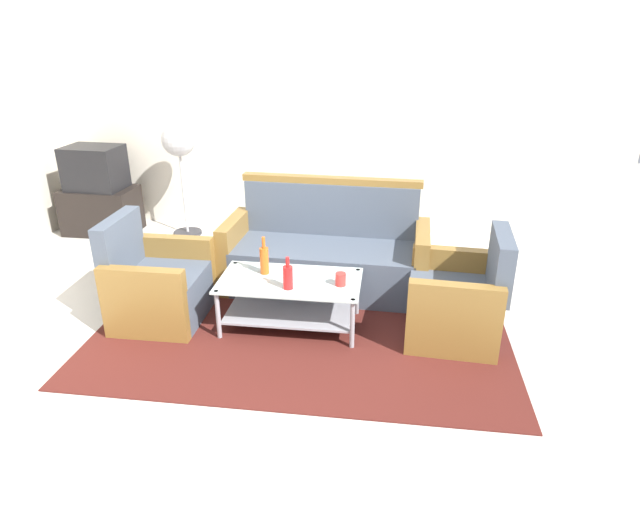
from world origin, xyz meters
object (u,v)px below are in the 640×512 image
object	(u,v)px
tv_stand	(102,210)
television	(95,168)
couch	(326,255)
coffee_table	(290,296)
armchair_left	(158,286)
bottle_orange	(264,260)
bottle_red	(288,277)
armchair_right	(457,302)
pedestal_fan	(179,147)
cup	(341,279)

from	to	relation	value
tv_stand	television	size ratio (longest dim) A/B	1.29
couch	coffee_table	size ratio (longest dim) A/B	1.66
armchair_left	bottle_orange	bearing A→B (deg)	96.15
bottle_orange	bottle_red	distance (m)	0.34
armchair_right	tv_stand	distance (m)	4.25
armchair_left	coffee_table	distance (m)	1.09
pedestal_fan	couch	bearing A→B (deg)	-33.16
tv_stand	couch	bearing A→B (deg)	-21.77
couch	coffee_table	bearing A→B (deg)	77.87
armchair_right	television	world-z (taller)	television
bottle_red	cup	bearing A→B (deg)	15.28
coffee_table	tv_stand	bearing A→B (deg)	144.25
couch	bottle_orange	size ratio (longest dim) A/B	5.92
bottle_red	television	size ratio (longest dim) A/B	0.41
cup	coffee_table	bearing A→B (deg)	174.07
coffee_table	armchair_right	bearing A→B (deg)	1.68
television	couch	bearing A→B (deg)	161.22
armchair_left	armchair_right	xyz separation A→B (m)	(2.38, 0.04, 0.00)
bottle_orange	cup	distance (m)	0.64
armchair_left	couch	bearing A→B (deg)	120.01
television	bottle_orange	bearing A→B (deg)	146.20
cup	pedestal_fan	distance (m)	2.81
bottle_orange	armchair_left	bearing A→B (deg)	-173.65
coffee_table	tv_stand	world-z (taller)	tv_stand
couch	armchair_right	bearing A→B (deg)	149.58
bottle_red	tv_stand	world-z (taller)	bottle_red
cup	television	size ratio (longest dim) A/B	0.16
cup	armchair_left	bearing A→B (deg)	178.55
armchair_left	cup	size ratio (longest dim) A/B	8.50
cup	couch	bearing A→B (deg)	104.67
bottle_red	cup	world-z (taller)	bottle_red
coffee_table	television	bearing A→B (deg)	144.21
couch	coffee_table	xyz separation A→B (m)	(-0.19, -0.74, -0.04)
bottle_red	tv_stand	size ratio (longest dim) A/B	0.32
bottle_red	television	distance (m)	3.26
armchair_right	cup	world-z (taller)	armchair_right
bottle_orange	cup	xyz separation A→B (m)	(0.62, -0.13, -0.07)
armchair_right	armchair_left	bearing A→B (deg)	94.85
couch	cup	distance (m)	0.82
armchair_right	pedestal_fan	distance (m)	3.48
armchair_left	bottle_orange	xyz separation A→B (m)	(0.87, 0.10, 0.24)
armchair_right	cup	size ratio (longest dim) A/B	8.50
bottle_red	armchair_right	bearing A→B (deg)	8.23
couch	tv_stand	xyz separation A→B (m)	(-2.75, 1.10, -0.06)
television	coffee_table	bearing A→B (deg)	147.24
couch	bottle_orange	xyz separation A→B (m)	(-0.41, -0.65, 0.21)
coffee_table	cup	bearing A→B (deg)	-5.93
coffee_table	bottle_orange	distance (m)	0.35
cup	tv_stand	size ratio (longest dim) A/B	0.12
armchair_right	tv_stand	xyz separation A→B (m)	(-3.84, 1.80, -0.03)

